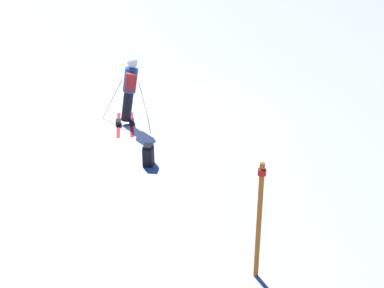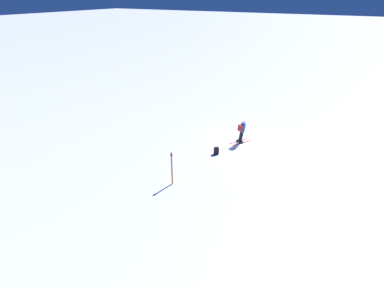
{
  "view_description": "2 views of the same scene",
  "coord_description": "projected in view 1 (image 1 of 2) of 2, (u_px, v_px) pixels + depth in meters",
  "views": [
    {
      "loc": [
        6.3,
        12.05,
        5.59
      ],
      "look_at": [
        0.34,
        3.57,
        0.83
      ],
      "focal_mm": 50.0,
      "sensor_mm": 36.0,
      "label": 1
    },
    {
      "loc": [
        -6.64,
        18.67,
        9.77
      ],
      "look_at": [
        1.25,
        4.93,
        1.73
      ],
      "focal_mm": 28.0,
      "sensor_mm": 36.0,
      "label": 2
    }
  ],
  "objects": [
    {
      "name": "trail_marker",
      "position": [
        259.0,
        217.0,
        8.25
      ],
      "size": [
        0.13,
        0.13,
        2.06
      ],
      "color": "orange",
      "rests_on": "ground"
    },
    {
      "name": "ground_plane",
      "position": [
        127.0,
        124.0,
        14.58
      ],
      "size": [
        300.0,
        300.0,
        0.0
      ],
      "primitive_type": "plane",
      "color": "white"
    },
    {
      "name": "skier",
      "position": [
        129.0,
        88.0,
        14.11
      ],
      "size": [
        1.45,
        1.75,
        1.88
      ],
      "rotation": [
        0.0,
        0.0,
        -0.5
      ],
      "color": "red",
      "rests_on": "ground"
    },
    {
      "name": "spare_backpack",
      "position": [
        148.0,
        155.0,
        12.25
      ],
      "size": [
        0.37,
        0.37,
        0.5
      ],
      "rotation": [
        0.0,
        0.0,
        3.96
      ],
      "color": "black",
      "rests_on": "ground"
    }
  ]
}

